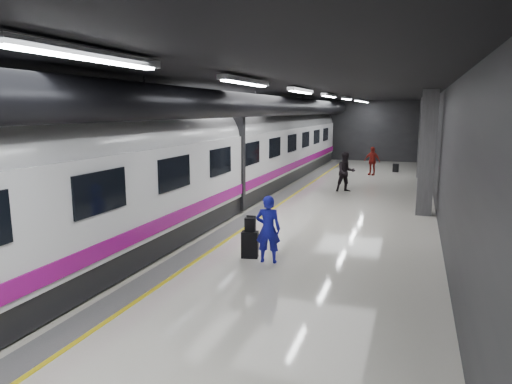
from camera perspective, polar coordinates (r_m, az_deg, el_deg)
The scene contains 9 objects.
ground at distance 16.46m, azimuth 4.19°, elevation -3.10°, with size 40.00×40.00×0.00m, color silver.
platform_hall at distance 17.03m, azimuth 4.26°, elevation 9.35°, with size 10.02×40.02×4.51m.
train at distance 17.24m, azimuth -6.22°, elevation 4.44°, with size 3.05×38.00×4.05m.
traveler_main at distance 11.39m, azimuth 1.53°, elevation -4.66°, with size 0.62×0.41×1.71m, color #191BBE.
suitcase_main at distance 11.88m, azimuth -0.76°, elevation -6.58°, with size 0.43×0.27×0.70m, color black.
shoulder_bag at distance 11.73m, azimuth -0.79°, elevation -4.12°, with size 0.27×0.14×0.36m, color black.
traveler_far_a at distance 21.73m, azimuth 11.15°, elevation 2.47°, with size 0.91×0.71×1.87m, color black.
traveler_far_b at distance 27.79m, azimuth 14.30°, elevation 3.79°, with size 0.98×0.41×1.67m, color maroon.
suitcase_far at distance 29.61m, azimuth 17.07°, elevation 2.90°, with size 0.35×0.23×0.52m, color black.
Camera 1 is at (4.15, -15.48, 3.77)m, focal length 32.00 mm.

